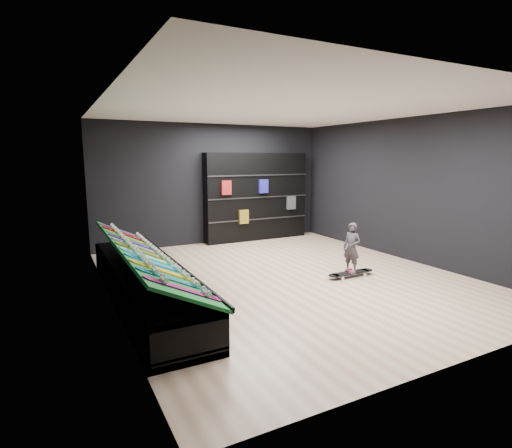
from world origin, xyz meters
name	(u,v)px	position (x,y,z in m)	size (l,w,h in m)	color
floor	(285,277)	(0.00, 0.00, 0.00)	(6.00, 7.00, 0.01)	tan
ceiling	(287,108)	(0.00, 0.00, 3.00)	(6.00, 7.00, 0.01)	white
wall_back	(214,184)	(0.00, 3.50, 1.50)	(6.00, 0.02, 3.00)	black
wall_front	(470,225)	(0.00, -3.50, 1.50)	(6.00, 0.02, 3.00)	black
wall_left	(107,205)	(-3.00, 0.00, 1.50)	(0.02, 7.00, 3.00)	black
wall_right	(407,190)	(3.00, 0.00, 1.50)	(0.02, 7.00, 3.00)	black
display_rack	(143,284)	(-2.55, 0.00, 0.25)	(0.90, 4.50, 0.50)	black
turf_ramp	(145,255)	(-2.50, 0.00, 0.71)	(1.00, 4.50, 0.04)	#0E5C20
back_shelving	(256,197)	(1.13, 3.32, 1.15)	(2.86, 0.33, 2.29)	black
floor_skateboard	(351,274)	(1.08, -0.53, 0.05)	(0.98, 0.22, 0.09)	black
child	(351,257)	(1.08, -0.53, 0.37)	(0.21, 0.15, 0.55)	black
display_board_0	(184,289)	(-2.49, -1.90, 0.74)	(0.98, 0.22, 0.09)	#E5198C
display_board_1	(174,280)	(-2.49, -1.52, 0.74)	(0.98, 0.22, 0.09)	#0C8C99
display_board_2	(166,272)	(-2.49, -1.14, 0.74)	(0.98, 0.22, 0.09)	orange
display_board_3	(159,265)	(-2.49, -0.76, 0.74)	(0.98, 0.22, 0.09)	blue
display_board_4	(152,258)	(-2.49, -0.38, 0.74)	(0.98, 0.22, 0.09)	#0CB2E5
display_board_5	(146,253)	(-2.49, 0.00, 0.74)	(0.98, 0.22, 0.09)	yellow
display_board_6	(141,248)	(-2.49, 0.38, 0.74)	(0.98, 0.22, 0.09)	black
display_board_7	(136,243)	(-2.49, 0.76, 0.74)	(0.98, 0.22, 0.09)	purple
display_board_8	(132,239)	(-2.49, 1.14, 0.74)	(0.98, 0.22, 0.09)	green
display_board_9	(128,236)	(-2.49, 1.52, 0.74)	(0.98, 0.22, 0.09)	red
display_board_10	(125,232)	(-2.49, 1.90, 0.74)	(0.98, 0.22, 0.09)	#2626BF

